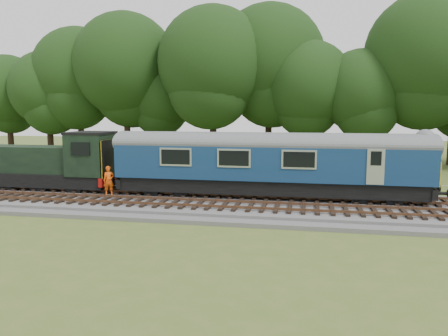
# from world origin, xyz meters

# --- Properties ---
(ground) EXTENTS (120.00, 120.00, 0.00)m
(ground) POSITION_xyz_m (0.00, 0.00, 0.00)
(ground) COLOR #446123
(ground) RESTS_ON ground
(ballast) EXTENTS (70.00, 7.00, 0.35)m
(ballast) POSITION_xyz_m (0.00, 0.00, 0.17)
(ballast) COLOR #4C4C4F
(ballast) RESTS_ON ground
(track_north) EXTENTS (67.20, 2.40, 0.21)m
(track_north) POSITION_xyz_m (0.00, 1.40, 0.42)
(track_north) COLOR black
(track_north) RESTS_ON ballast
(track_south) EXTENTS (67.20, 2.40, 0.21)m
(track_south) POSITION_xyz_m (0.00, -1.60, 0.42)
(track_south) COLOR black
(track_south) RESTS_ON ballast
(fence) EXTENTS (64.00, 0.12, 1.00)m
(fence) POSITION_xyz_m (0.00, 4.50, 0.00)
(fence) COLOR #6B6054
(fence) RESTS_ON ground
(tree_line) EXTENTS (70.00, 8.00, 18.00)m
(tree_line) POSITION_xyz_m (0.00, 22.00, 0.00)
(tree_line) COLOR black
(tree_line) RESTS_ON ground
(dmu_railcar) EXTENTS (18.05, 2.86, 3.88)m
(dmu_railcar) POSITION_xyz_m (2.78, 1.40, 2.61)
(dmu_railcar) COLOR black
(dmu_railcar) RESTS_ON ground
(shunter_loco) EXTENTS (8.91, 2.60, 3.38)m
(shunter_loco) POSITION_xyz_m (-11.15, 1.40, 1.97)
(shunter_loco) COLOR black
(shunter_loco) RESTS_ON ground
(worker) EXTENTS (0.76, 0.67, 1.76)m
(worker) POSITION_xyz_m (-6.69, 0.14, 1.23)
(worker) COLOR #F7520D
(worker) RESTS_ON ballast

